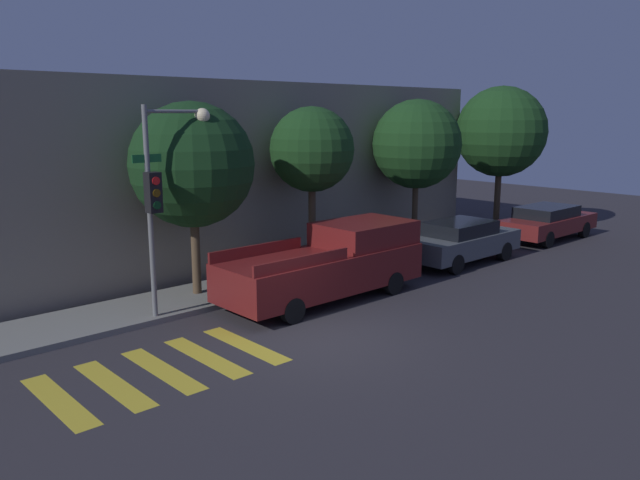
{
  "coord_description": "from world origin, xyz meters",
  "views": [
    {
      "loc": [
        -8.54,
        -9.39,
        4.77
      ],
      "look_at": [
        1.97,
        2.1,
        1.6
      ],
      "focal_mm": 35.0,
      "sensor_mm": 36.0,
      "label": 1
    }
  ],
  "objects_px": {
    "tree_far_end": "(417,144)",
    "sedan_near_corner": "(460,241)",
    "pickup_truck": "(331,263)",
    "tree_midblock": "(312,150)",
    "tree_behind_truck": "(501,132)",
    "tree_near_corner": "(192,165)",
    "sedan_middle": "(547,222)",
    "traffic_light_pole": "(164,179)"
  },
  "relations": [
    {
      "from": "tree_far_end",
      "to": "traffic_light_pole",
      "type": "bearing_deg",
      "value": -174.09
    },
    {
      "from": "sedan_near_corner",
      "to": "tree_near_corner",
      "type": "xyz_separation_m",
      "value": [
        -8.39,
        2.33,
        2.76
      ]
    },
    {
      "from": "sedan_near_corner",
      "to": "tree_near_corner",
      "type": "distance_m",
      "value": 9.13
    },
    {
      "from": "tree_far_end",
      "to": "tree_behind_truck",
      "type": "height_order",
      "value": "tree_behind_truck"
    },
    {
      "from": "tree_behind_truck",
      "to": "sedan_middle",
      "type": "bearing_deg",
      "value": -94.42
    },
    {
      "from": "traffic_light_pole",
      "to": "sedan_near_corner",
      "type": "xyz_separation_m",
      "value": [
        9.76,
        -1.27,
        -2.59
      ]
    },
    {
      "from": "sedan_near_corner",
      "to": "tree_behind_truck",
      "type": "height_order",
      "value": "tree_behind_truck"
    },
    {
      "from": "tree_near_corner",
      "to": "sedan_near_corner",
      "type": "bearing_deg",
      "value": -15.54
    },
    {
      "from": "sedan_near_corner",
      "to": "tree_near_corner",
      "type": "relative_size",
      "value": 0.86
    },
    {
      "from": "tree_midblock",
      "to": "tree_behind_truck",
      "type": "distance_m",
      "value": 10.19
    },
    {
      "from": "sedan_middle",
      "to": "tree_far_end",
      "type": "height_order",
      "value": "tree_far_end"
    },
    {
      "from": "tree_behind_truck",
      "to": "pickup_truck",
      "type": "bearing_deg",
      "value": -168.64
    },
    {
      "from": "traffic_light_pole",
      "to": "sedan_middle",
      "type": "distance_m",
      "value": 15.7
    },
    {
      "from": "tree_near_corner",
      "to": "tree_far_end",
      "type": "relative_size",
      "value": 0.97
    },
    {
      "from": "traffic_light_pole",
      "to": "tree_far_end",
      "type": "height_order",
      "value": "tree_far_end"
    },
    {
      "from": "traffic_light_pole",
      "to": "tree_near_corner",
      "type": "relative_size",
      "value": 0.98
    },
    {
      "from": "tree_near_corner",
      "to": "traffic_light_pole",
      "type": "bearing_deg",
      "value": -142.21
    },
    {
      "from": "tree_behind_truck",
      "to": "sedan_near_corner",
      "type": "bearing_deg",
      "value": -158.25
    },
    {
      "from": "pickup_truck",
      "to": "sedan_middle",
      "type": "xyz_separation_m",
      "value": [
        11.43,
        0.0,
        -0.24
      ]
    },
    {
      "from": "tree_behind_truck",
      "to": "tree_midblock",
      "type": "bearing_deg",
      "value": -180.0
    },
    {
      "from": "pickup_truck",
      "to": "tree_far_end",
      "type": "xyz_separation_m",
      "value": [
        6.3,
        2.33,
        2.77
      ]
    },
    {
      "from": "traffic_light_pole",
      "to": "tree_midblock",
      "type": "bearing_deg",
      "value": 11.12
    },
    {
      "from": "traffic_light_pole",
      "to": "tree_behind_truck",
      "type": "distance_m",
      "value": 15.67
    },
    {
      "from": "pickup_truck",
      "to": "tree_midblock",
      "type": "xyz_separation_m",
      "value": [
        1.43,
        2.33,
        2.77
      ]
    },
    {
      "from": "tree_midblock",
      "to": "tree_behind_truck",
      "type": "height_order",
      "value": "tree_behind_truck"
    },
    {
      "from": "tree_midblock",
      "to": "tree_behind_truck",
      "type": "bearing_deg",
      "value": 0.0
    },
    {
      "from": "pickup_truck",
      "to": "sedan_middle",
      "type": "height_order",
      "value": "pickup_truck"
    },
    {
      "from": "tree_far_end",
      "to": "tree_midblock",
      "type": "bearing_deg",
      "value": -180.0
    },
    {
      "from": "traffic_light_pole",
      "to": "pickup_truck",
      "type": "relative_size",
      "value": 0.87
    },
    {
      "from": "sedan_near_corner",
      "to": "tree_far_end",
      "type": "height_order",
      "value": "tree_far_end"
    },
    {
      "from": "tree_midblock",
      "to": "tree_near_corner",
      "type": "bearing_deg",
      "value": 180.0
    },
    {
      "from": "tree_near_corner",
      "to": "tree_behind_truck",
      "type": "xyz_separation_m",
      "value": [
        14.24,
        0.0,
        0.55
      ]
    },
    {
      "from": "pickup_truck",
      "to": "sedan_middle",
      "type": "bearing_deg",
      "value": 0.0
    },
    {
      "from": "sedan_middle",
      "to": "tree_behind_truck",
      "type": "distance_m",
      "value": 4.08
    },
    {
      "from": "tree_midblock",
      "to": "sedan_near_corner",
      "type": "bearing_deg",
      "value": -28.26
    },
    {
      "from": "pickup_truck",
      "to": "tree_far_end",
      "type": "relative_size",
      "value": 1.08
    },
    {
      "from": "traffic_light_pole",
      "to": "tree_behind_truck",
      "type": "height_order",
      "value": "tree_behind_truck"
    },
    {
      "from": "sedan_middle",
      "to": "tree_midblock",
      "type": "bearing_deg",
      "value": 166.88
    },
    {
      "from": "tree_near_corner",
      "to": "tree_midblock",
      "type": "xyz_separation_m",
      "value": [
        4.05,
        0.0,
        0.22
      ]
    },
    {
      "from": "pickup_truck",
      "to": "tree_far_end",
      "type": "bearing_deg",
      "value": 20.32
    },
    {
      "from": "tree_far_end",
      "to": "sedan_near_corner",
      "type": "bearing_deg",
      "value": -102.92
    },
    {
      "from": "pickup_truck",
      "to": "sedan_near_corner",
      "type": "height_order",
      "value": "pickup_truck"
    }
  ]
}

